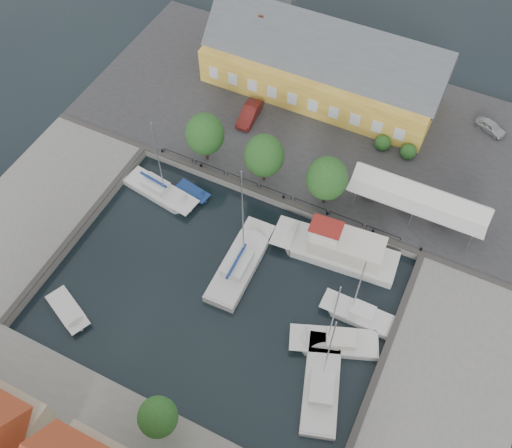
% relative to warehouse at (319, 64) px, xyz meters
% --- Properties ---
extents(ground, '(140.00, 140.00, 0.00)m').
position_rel_warehouse_xyz_m(ground, '(2.60, -28.36, -4.43)').
color(ground, black).
rests_on(ground, ground).
extents(north_quay, '(56.00, 26.00, 1.00)m').
position_rel_warehouse_xyz_m(north_quay, '(2.60, -5.36, -3.93)').
color(north_quay, '#2D2D30').
rests_on(north_quay, ground).
extents(west_quay, '(12.00, 24.00, 1.00)m').
position_rel_warehouse_xyz_m(west_quay, '(-19.40, -30.36, -3.93)').
color(west_quay, slate).
rests_on(west_quay, ground).
extents(east_quay, '(12.00, 24.00, 1.00)m').
position_rel_warehouse_xyz_m(east_quay, '(24.60, -30.36, -3.93)').
color(east_quay, slate).
rests_on(east_quay, ground).
extents(quay_edge_fittings, '(56.00, 24.72, 0.40)m').
position_rel_warehouse_xyz_m(quay_edge_fittings, '(2.62, -23.61, -3.37)').
color(quay_edge_fittings, '#383533').
rests_on(quay_edge_fittings, north_quay).
extents(warehouse, '(28.56, 14.00, 9.55)m').
position_rel_warehouse_xyz_m(warehouse, '(0.00, 0.00, 0.00)').
color(warehouse, gold).
rests_on(warehouse, north_quay).
extents(tent_canopy, '(14.00, 4.00, 2.83)m').
position_rel_warehouse_xyz_m(tent_canopy, '(16.60, -13.86, -0.74)').
color(tent_canopy, silver).
rests_on(tent_canopy, north_quay).
extents(quay_trees, '(18.20, 4.20, 6.30)m').
position_rel_warehouse_xyz_m(quay_trees, '(0.60, -16.36, 0.45)').
color(quay_trees, black).
rests_on(quay_trees, north_quay).
extents(car_silver, '(4.00, 2.90, 1.27)m').
position_rel_warehouse_xyz_m(car_silver, '(20.99, 1.83, -2.80)').
color(car_silver, '#B0B4B8').
rests_on(car_silver, north_quay).
extents(car_red, '(2.06, 4.93, 1.58)m').
position_rel_warehouse_xyz_m(car_red, '(-4.95, -8.66, -2.64)').
color(car_red, maroon).
rests_on(car_red, north_quay).
extents(center_sailboat, '(3.40, 10.64, 14.20)m').
position_rel_warehouse_xyz_m(center_sailboat, '(2.99, -26.91, -4.07)').
color(center_sailboat, silver).
rests_on(center_sailboat, ground).
extents(trawler, '(13.16, 4.84, 5.00)m').
position_rel_warehouse_xyz_m(trawler, '(11.34, -21.22, -3.41)').
color(trawler, silver).
rests_on(trawler, ground).
extents(east_boat_a, '(6.92, 2.37, 9.94)m').
position_rel_warehouse_xyz_m(east_boat_a, '(15.42, -26.74, -4.17)').
color(east_boat_a, silver).
rests_on(east_boat_a, ground).
extents(east_boat_b, '(8.46, 5.39, 11.14)m').
position_rel_warehouse_xyz_m(east_boat_b, '(14.59, -30.26, -4.17)').
color(east_boat_b, silver).
rests_on(east_boat_b, ground).
extents(east_boat_c, '(5.58, 9.70, 11.84)m').
position_rel_warehouse_xyz_m(east_boat_c, '(14.92, -34.68, -4.17)').
color(east_boat_c, silver).
rests_on(east_boat_c, ground).
extents(west_boat_a, '(9.18, 3.81, 11.79)m').
position_rel_warehouse_xyz_m(west_boat_a, '(-9.13, -22.32, -4.16)').
color(west_boat_a, silver).
rests_on(west_boat_a, ground).
extents(launch_sw, '(5.63, 4.00, 0.98)m').
position_rel_warehouse_xyz_m(launch_sw, '(-9.43, -38.33, -4.34)').
color(launch_sw, silver).
rests_on(launch_sw, ground).
extents(launch_nw, '(4.23, 2.30, 0.88)m').
position_rel_warehouse_xyz_m(launch_nw, '(-5.95, -20.77, -4.34)').
color(launch_nw, navy).
rests_on(launch_nw, ground).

